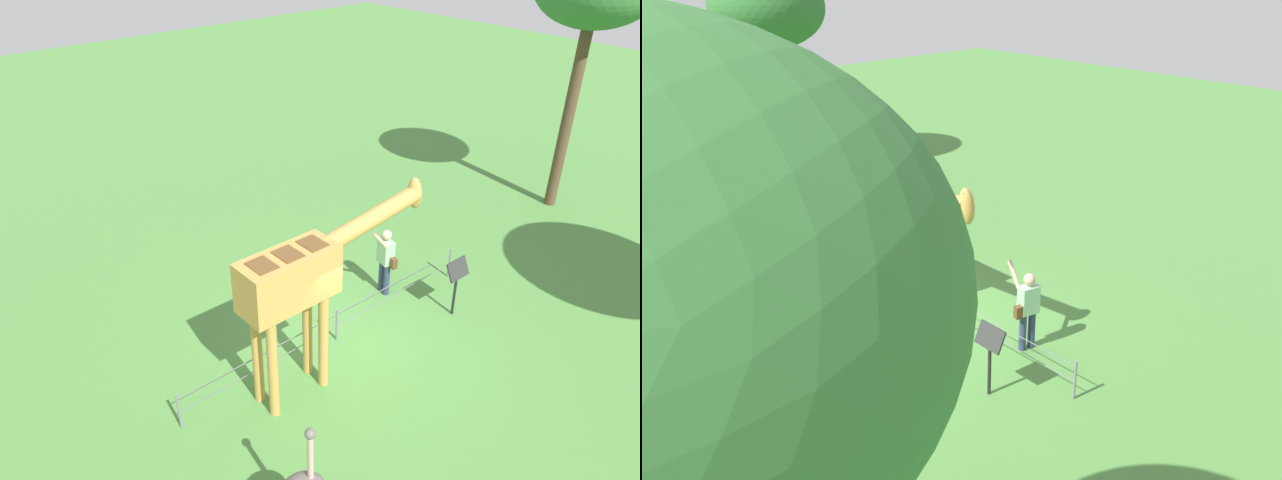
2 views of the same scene
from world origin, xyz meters
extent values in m
plane|color=#4C843D|center=(0.00, 0.00, 0.00)|extent=(60.00, 60.00, 0.00)
cylinder|color=#C69347|center=(-1.01, -0.13, 1.00)|extent=(0.18, 0.18, 2.00)
cylinder|color=#C69347|center=(-1.01, -0.57, 1.00)|extent=(0.18, 0.18, 2.00)
cylinder|color=#C69347|center=(-2.11, -0.14, 1.00)|extent=(0.18, 0.18, 2.00)
cylinder|color=#C69347|center=(-2.11, -0.58, 1.00)|extent=(0.18, 0.18, 2.00)
cube|color=#C69347|center=(-1.56, -0.35, 2.45)|extent=(1.70, 0.71, 0.90)
cube|color=brown|center=(-1.06, -0.35, 2.91)|extent=(0.36, 0.44, 0.02)
cube|color=brown|center=(-1.56, -0.35, 2.91)|extent=(0.36, 0.44, 0.02)
cube|color=brown|center=(-2.06, -0.36, 2.91)|extent=(0.36, 0.44, 0.02)
cylinder|color=#C69347|center=(0.21, -0.35, 2.87)|extent=(2.40, 0.33, 0.63)
ellipsoid|color=#C69347|center=(1.39, -0.34, 3.03)|extent=(0.36, 0.26, 0.67)
cylinder|color=brown|center=(1.39, -0.28, 3.21)|extent=(0.05, 0.05, 0.14)
cylinder|color=brown|center=(1.39, -0.40, 3.21)|extent=(0.05, 0.05, 0.14)
cylinder|color=navy|center=(1.89, 0.65, 0.39)|extent=(0.14, 0.14, 0.78)
cylinder|color=navy|center=(1.93, 0.84, 0.39)|extent=(0.14, 0.14, 0.78)
cube|color=#93C699|center=(1.91, 0.74, 1.06)|extent=(0.32, 0.41, 0.55)
sphere|color=#D8AD8C|center=(1.91, 0.74, 1.47)|extent=(0.22, 0.22, 0.22)
cylinder|color=#D8AD8C|center=(1.61, 0.65, 1.49)|extent=(0.41, 0.17, 0.48)
cylinder|color=#D8AD8C|center=(1.96, 0.96, 1.05)|extent=(0.08, 0.08, 0.50)
cube|color=brown|center=(1.91, 0.52, 0.88)|extent=(0.16, 0.22, 0.24)
cylinder|color=#CC9E93|center=(-3.16, -2.82, 1.73)|extent=(0.08, 0.08, 0.80)
sphere|color=#66605B|center=(-3.16, -2.82, 2.18)|extent=(0.14, 0.14, 0.14)
cylinder|color=brown|center=(8.72, 0.70, 2.49)|extent=(0.30, 0.30, 4.99)
cylinder|color=black|center=(2.44, -0.78, 0.47)|extent=(0.06, 0.06, 0.95)
cube|color=#2D2D2D|center=(2.44, -0.78, 1.13)|extent=(0.56, 0.21, 0.38)
cylinder|color=slate|center=(-3.50, 0.19, 0.38)|extent=(0.05, 0.05, 0.75)
cylinder|color=slate|center=(0.00, 0.19, 0.38)|extent=(0.05, 0.05, 0.75)
cylinder|color=slate|center=(3.50, 0.19, 0.38)|extent=(0.05, 0.05, 0.75)
cube|color=slate|center=(0.00, 0.19, 0.64)|extent=(7.00, 0.01, 0.01)
cube|color=slate|center=(0.00, 0.19, 0.34)|extent=(7.00, 0.01, 0.01)
camera|label=1|loc=(-6.27, -6.65, 7.78)|focal=33.29mm
camera|label=2|loc=(8.94, -7.30, 6.92)|focal=36.68mm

